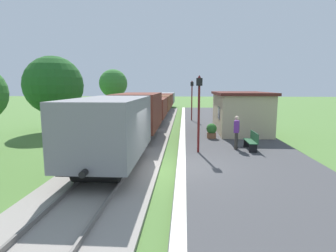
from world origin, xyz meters
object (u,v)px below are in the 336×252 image
person_waiting (237,131)px  potted_planter (212,131)px  tree_trackside_far (54,85)px  bench_near_hut (252,141)px  lamp_post_near (199,100)px  freight_train (154,106)px  station_hut (240,112)px  tree_field_left (113,84)px  lamp_post_far (192,93)px

person_waiting → potted_planter: person_waiting is taller
person_waiting → tree_trackside_far: bearing=-8.8°
bench_near_hut → potted_planter: (-1.72, 2.98, 0.00)m
potted_planter → lamp_post_near: bearing=-105.3°
lamp_post_near → freight_train: bearing=105.7°
bench_near_hut → person_waiting: bearing=171.7°
station_hut → potted_planter: 3.48m
freight_train → bench_near_hut: size_ratio=26.13×
station_hut → bench_near_hut: (-0.49, -5.49, -0.93)m
person_waiting → tree_field_left: (-9.99, 14.11, 2.51)m
freight_train → bench_near_hut: freight_train is taller
lamp_post_near → tree_trackside_far: bearing=146.3°
person_waiting → tree_field_left: bearing=-37.0°
freight_train → lamp_post_near: 13.38m
lamp_post_near → tree_field_left: size_ratio=0.72×
bench_near_hut → lamp_post_far: 12.17m
station_hut → tree_field_left: bearing=142.2°
person_waiting → potted_planter: 3.06m
bench_near_hut → potted_planter: 3.44m
lamp_post_far → lamp_post_near: bearing=-90.0°
lamp_post_near → lamp_post_far: size_ratio=1.00×
potted_planter → lamp_post_far: bearing=96.5°
potted_planter → tree_field_left: bearing=128.8°
lamp_post_near → tree_field_left: bearing=118.3°
freight_train → tree_trackside_far: bearing=-139.6°
freight_train → tree_field_left: 5.36m
bench_near_hut → potted_planter: size_ratio=1.64×
station_hut → bench_near_hut: size_ratio=3.87×
tree_trackside_far → tree_field_left: bearing=72.9°
lamp_post_far → bench_near_hut: bearing=-76.9°
lamp_post_far → tree_field_left: size_ratio=0.72×
bench_near_hut → lamp_post_near: (-2.71, -0.67, 2.08)m
station_hut → tree_trackside_far: bearing=176.6°
lamp_post_far → tree_field_left: (-8.03, 2.54, 0.89)m
lamp_post_far → tree_trackside_far: size_ratio=0.65×
freight_train → station_hut: 9.52m
lamp_post_far → station_hut: bearing=-62.6°
station_hut → person_waiting: bearing=-103.0°
person_waiting → lamp_post_near: bearing=39.4°
station_hut → person_waiting: 5.55m
person_waiting → lamp_post_near: 2.66m
potted_planter → tree_trackside_far: size_ratio=0.16×
person_waiting → potted_planter: bearing=-53.7°
tree_trackside_far → bench_near_hut: bearing=-25.6°
station_hut → tree_field_left: (-11.23, 8.73, 2.04)m
tree_trackside_far → lamp_post_far: bearing=27.2°
lamp_post_far → tree_trackside_far: tree_trackside_far is taller
station_hut → freight_train: bearing=135.6°
bench_near_hut → lamp_post_far: (-2.71, 11.68, 2.08)m
station_hut → potted_planter: size_ratio=6.33×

